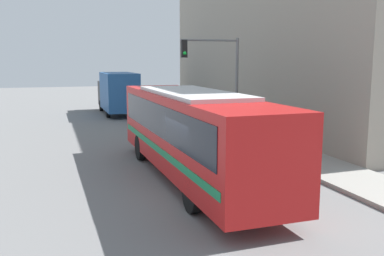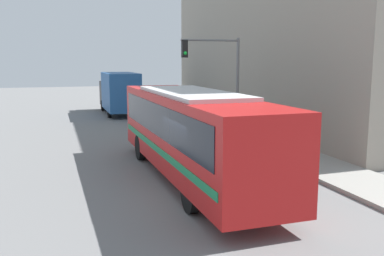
# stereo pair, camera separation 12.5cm
# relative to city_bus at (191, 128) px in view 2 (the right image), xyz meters

# --- Properties ---
(ground_plane) EXTENTS (120.00, 120.00, 0.00)m
(ground_plane) POSITION_rel_city_bus_xyz_m (-0.34, -2.15, -1.88)
(ground_plane) COLOR slate
(sidewalk) EXTENTS (2.56, 70.00, 0.15)m
(sidewalk) POSITION_rel_city_bus_xyz_m (5.44, 17.85, -1.80)
(sidewalk) COLOR gray
(sidewalk) RESTS_ON ground_plane
(building_facade) EXTENTS (6.00, 25.05, 12.16)m
(building_facade) POSITION_rel_city_bus_xyz_m (9.72, 11.37, 4.20)
(building_facade) COLOR #9E9384
(building_facade) RESTS_ON ground_plane
(city_bus) EXTENTS (2.67, 11.82, 3.22)m
(city_bus) POSITION_rel_city_bus_xyz_m (0.00, 0.00, 0.00)
(city_bus) COLOR red
(city_bus) RESTS_ON ground_plane
(delivery_truck) EXTENTS (2.35, 7.71, 3.31)m
(delivery_truck) POSITION_rel_city_bus_xyz_m (0.30, 19.85, -0.10)
(delivery_truck) COLOR #265999
(delivery_truck) RESTS_ON ground_plane
(fire_hydrant) EXTENTS (0.24, 0.32, 0.76)m
(fire_hydrant) POSITION_rel_city_bus_xyz_m (4.76, 3.56, -1.35)
(fire_hydrant) COLOR #999999
(fire_hydrant) RESTS_ON sidewalk
(traffic_light_pole) EXTENTS (3.28, 0.35, 5.32)m
(traffic_light_pole) POSITION_rel_city_bus_xyz_m (3.79, 7.06, 1.92)
(traffic_light_pole) COLOR slate
(traffic_light_pole) RESTS_ON sidewalk
(parking_meter) EXTENTS (0.14, 0.14, 1.20)m
(parking_meter) POSITION_rel_city_bus_xyz_m (4.76, 5.50, -0.91)
(parking_meter) COLOR slate
(parking_meter) RESTS_ON sidewalk
(pedestrian_near_corner) EXTENTS (0.34, 0.34, 1.80)m
(pedestrian_near_corner) POSITION_rel_city_bus_xyz_m (6.00, 13.03, -0.81)
(pedestrian_near_corner) COLOR slate
(pedestrian_near_corner) RESTS_ON sidewalk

